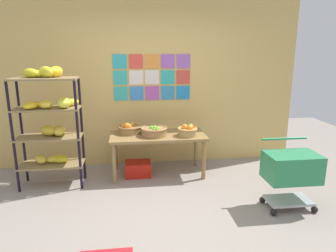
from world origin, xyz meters
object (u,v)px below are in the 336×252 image
at_px(fruit_basket_right, 130,128).
at_px(display_table, 158,139).
at_px(shopping_cart, 291,170).
at_px(produce_crate_under_table, 138,169).
at_px(fruit_basket_centre, 188,130).
at_px(fruit_basket_back_right, 154,131).
at_px(banana_shelf_unit, 50,117).

bearing_deg(fruit_basket_right, display_table, -16.38).
height_order(display_table, shopping_cart, shopping_cart).
bearing_deg(shopping_cart, fruit_basket_right, 140.91).
bearing_deg(fruit_basket_right, shopping_cart, -35.91).
xyz_separation_m(fruit_basket_right, produce_crate_under_table, (0.11, -0.16, -0.61)).
height_order(fruit_basket_centre, shopping_cart, shopping_cart).
height_order(fruit_basket_back_right, produce_crate_under_table, fruit_basket_back_right).
relative_size(banana_shelf_unit, shopping_cart, 2.02).
distance_m(banana_shelf_unit, produce_crate_under_table, 1.50).
distance_m(banana_shelf_unit, display_table, 1.59).
relative_size(fruit_basket_right, fruit_basket_centre, 1.23).
relative_size(fruit_basket_right, produce_crate_under_table, 0.95).
relative_size(fruit_basket_back_right, produce_crate_under_table, 1.03).
xyz_separation_m(fruit_basket_right, shopping_cart, (1.92, -1.39, -0.22)).
xyz_separation_m(fruit_basket_centre, shopping_cart, (1.06, -1.13, -0.22)).
bearing_deg(fruit_basket_back_right, fruit_basket_right, 152.55).
xyz_separation_m(display_table, fruit_basket_right, (-0.43, 0.12, 0.15)).
xyz_separation_m(banana_shelf_unit, fruit_basket_right, (1.09, 0.33, -0.27)).
xyz_separation_m(fruit_basket_back_right, shopping_cart, (1.56, -1.20, -0.21)).
xyz_separation_m(fruit_basket_centre, produce_crate_under_table, (-0.75, 0.09, -0.61)).
height_order(fruit_basket_back_right, shopping_cart, shopping_cart).
bearing_deg(display_table, fruit_basket_centre, -16.52).
xyz_separation_m(display_table, fruit_basket_centre, (0.44, -0.13, 0.16)).
distance_m(display_table, shopping_cart, 1.96).
bearing_deg(fruit_basket_back_right, fruit_basket_centre, -7.55).
xyz_separation_m(fruit_basket_right, fruit_basket_centre, (0.86, -0.25, 0.00)).
xyz_separation_m(banana_shelf_unit, display_table, (1.51, 0.21, -0.43)).
height_order(display_table, produce_crate_under_table, display_table).
bearing_deg(fruit_basket_back_right, banana_shelf_unit, -174.41).
bearing_deg(fruit_basket_back_right, produce_crate_under_table, 173.52).
xyz_separation_m(display_table, produce_crate_under_table, (-0.31, -0.03, -0.45)).
relative_size(banana_shelf_unit, produce_crate_under_table, 4.33).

